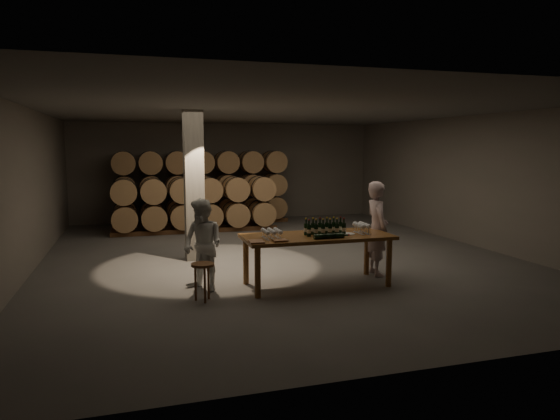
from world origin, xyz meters
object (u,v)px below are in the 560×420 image
object	(u,v)px
bottle_cluster	(325,229)
person_man	(377,228)
tasting_table	(317,241)
plate	(348,234)
stool	(203,270)
person_woman	(203,245)
notebook_near	(280,240)

from	to	relation	value
bottle_cluster	person_man	size ratio (longest dim) A/B	0.41
tasting_table	plate	xyz separation A→B (m)	(0.54, -0.09, 0.11)
stool	person_woman	size ratio (longest dim) A/B	0.39
person_man	person_woman	bearing A→B (deg)	97.85
plate	person_woman	xyz separation A→B (m)	(-2.50, 0.33, -0.12)
bottle_cluster	plate	world-z (taller)	bottle_cluster
plate	stool	world-z (taller)	plate
bottle_cluster	person_woman	xyz separation A→B (m)	(-2.10, 0.27, -0.22)
tasting_table	plate	bearing A→B (deg)	-9.17
tasting_table	bottle_cluster	size ratio (longest dim) A/B	3.58
person_woman	person_man	bearing A→B (deg)	54.73
bottle_cluster	person_man	bearing A→B (deg)	17.71
stool	person_woman	bearing A→B (deg)	81.40
notebook_near	stool	size ratio (longest dim) A/B	0.38
notebook_near	person_woman	distance (m)	1.33
person_man	notebook_near	bearing A→B (deg)	114.93
stool	notebook_near	bearing A→B (deg)	-1.92
stool	person_woman	xyz separation A→B (m)	(0.09, 0.58, 0.29)
person_man	person_woman	xyz separation A→B (m)	(-3.31, -0.12, -0.11)
bottle_cluster	stool	world-z (taller)	bottle_cluster
notebook_near	tasting_table	bearing A→B (deg)	25.05
notebook_near	person_woman	size ratio (longest dim) A/B	0.15
tasting_table	stool	distance (m)	2.10
tasting_table	stool	size ratio (longest dim) A/B	4.28
notebook_near	person_man	world-z (taller)	person_man
tasting_table	bottle_cluster	bearing A→B (deg)	-10.48
bottle_cluster	plate	distance (m)	0.42
person_woman	bottle_cluster	bearing A→B (deg)	45.42
plate	bottle_cluster	bearing A→B (deg)	171.27
plate	stool	xyz separation A→B (m)	(-2.59, -0.25, -0.41)
tasting_table	person_man	bearing A→B (deg)	15.02
bottle_cluster	plate	size ratio (longest dim) A/B	2.90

